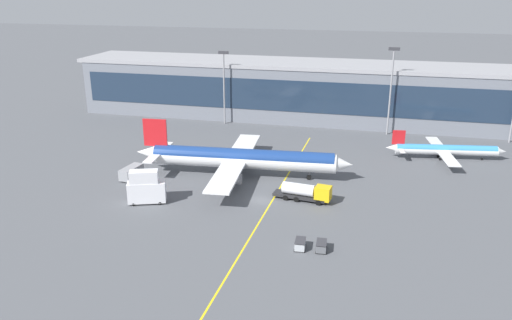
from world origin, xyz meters
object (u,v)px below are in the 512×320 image
Objects in this scene: baggage_cart_0 at (300,244)px; baggage_cart_1 at (321,246)px; main_airliner at (241,158)px; catering_lift at (146,187)px; fuel_tanker at (306,192)px; lavatory_truck at (131,172)px; commuter_jet_far at (445,150)px.

baggage_cart_0 is 3.20m from baggage_cart_1.
catering_lift is (-13.26, -17.46, -0.81)m from main_airliner.
fuel_tanker reaches higher than lavatory_truck.
lavatory_truck reaches higher than baggage_cart_1.
lavatory_truck is 43.69m from baggage_cart_0.
lavatory_truck is at bearing -162.23° from main_airliner.
catering_lift is 13.57m from lavatory_truck.
baggage_cart_0 is (30.09, -10.10, -2.28)m from catering_lift.
catering_lift is (-28.22, -7.99, 1.32)m from fuel_tanker.
baggage_cart_1 is at bearing -114.58° from commuter_jet_far.
fuel_tanker is 4.03× the size of baggage_cart_0.
commuter_jet_far is at bearing 48.43° from fuel_tanker.
baggage_cart_0 is 55.21m from commuter_jet_far.
lavatory_truck is 2.22× the size of baggage_cart_0.
baggage_cart_0 and baggage_cart_1 have the same top height.
commuter_jet_far is (64.02, 28.34, 0.83)m from lavatory_truck.
main_airliner is 17.82m from fuel_tanker.
baggage_cart_0 is (38.52, -20.61, -0.64)m from lavatory_truck.
fuel_tanker is at bearing -32.33° from main_airliner.
baggage_cart_0 is at bearing -176.73° from baggage_cart_1.
main_airliner is 7.53× the size of lavatory_truck.
fuel_tanker is at bearing -131.57° from commuter_jet_far.
fuel_tanker reaches higher than baggage_cart_1.
catering_lift is 67.82m from commuter_jet_far.
catering_lift is 2.65× the size of baggage_cart_0.
commuter_jet_far is (25.50, 48.95, 1.47)m from baggage_cart_0.
catering_lift reaches higher than baggage_cart_0.
fuel_tanker is 4.03× the size of baggage_cart_1.
fuel_tanker is 41.25m from commuter_jet_far.
baggage_cart_1 is (33.28, -9.92, -2.28)m from catering_lift.
baggage_cart_0 is at bearing -84.11° from fuel_tanker.
commuter_jet_far reaches higher than fuel_tanker.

